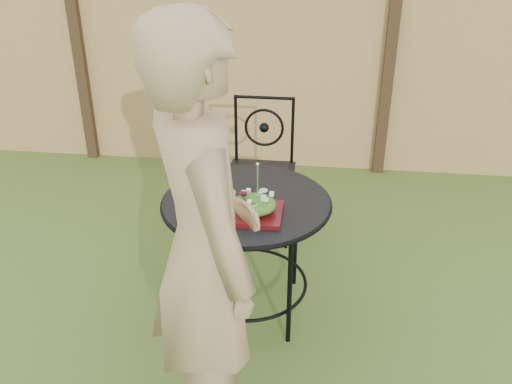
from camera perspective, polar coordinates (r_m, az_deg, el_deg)
ground at (r=3.41m, az=-8.26°, el=-12.58°), size 60.00×60.00×0.00m
fence at (r=4.90m, az=-2.55°, el=13.21°), size 8.00×0.12×1.90m
patio_table at (r=3.13m, az=-0.96°, el=-3.04°), size 0.92×0.92×0.72m
patio_chair at (r=3.97m, az=0.56°, el=2.73°), size 0.46×0.46×0.95m
diner at (r=2.26m, az=-5.14°, el=-5.94°), size 0.73×0.82×1.89m
salad_plate at (r=2.91m, az=-0.04°, el=-2.13°), size 0.27×0.27×0.02m
salad at (r=2.89m, az=-0.04°, el=-1.24°), size 0.21×0.21×0.08m
fork at (r=2.83m, az=0.16°, el=1.04°), size 0.01×0.01×0.18m
drinking_glass at (r=3.06m, az=-6.42°, el=0.47°), size 0.08×0.08×0.14m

